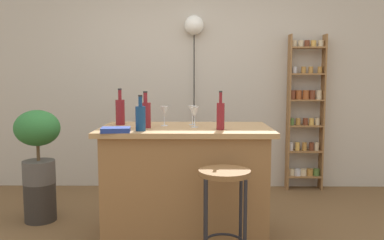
# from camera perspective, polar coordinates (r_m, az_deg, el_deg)

# --- Properties ---
(back_wall) EXTENTS (6.40, 0.10, 2.80)m
(back_wall) POSITION_cam_1_polar(r_m,az_deg,el_deg) (4.84, -0.42, 6.84)
(back_wall) COLOR #BCB2A3
(back_wall) RESTS_ON ground
(kitchen_counter) EXTENTS (1.38, 0.78, 0.94)m
(kitchen_counter) POSITION_cam_1_polar(r_m,az_deg,el_deg) (3.30, -0.93, -9.07)
(kitchen_counter) COLOR olive
(kitchen_counter) RESTS_ON ground
(bar_stool) EXTENTS (0.35, 0.35, 0.73)m
(bar_stool) POSITION_cam_1_polar(r_m,az_deg,el_deg) (2.70, 4.69, -11.06)
(bar_stool) COLOR black
(bar_stool) RESTS_ON ground
(spice_shelf) EXTENTS (0.42, 0.15, 1.84)m
(spice_shelf) POSITION_cam_1_polar(r_m,az_deg,el_deg) (4.88, 16.07, 0.93)
(spice_shelf) COLOR olive
(spice_shelf) RESTS_ON ground
(plant_stool) EXTENTS (0.29, 0.29, 0.36)m
(plant_stool) POSITION_cam_1_polar(r_m,az_deg,el_deg) (4.04, -21.09, -10.97)
(plant_stool) COLOR #2D2823
(plant_stool) RESTS_ON ground
(potted_plant) EXTENTS (0.42, 0.37, 0.68)m
(potted_plant) POSITION_cam_1_polar(r_m,az_deg,el_deg) (3.91, -21.42, -2.65)
(potted_plant) COLOR #514C47
(potted_plant) RESTS_ON plant_stool
(bottle_olive_oil) EXTENTS (0.08, 0.08, 0.29)m
(bottle_olive_oil) POSITION_cam_1_polar(r_m,az_deg,el_deg) (3.17, -6.72, 0.86)
(bottle_olive_oil) COLOR maroon
(bottle_olive_oil) RESTS_ON kitchen_counter
(bottle_wine_red) EXTENTS (0.06, 0.06, 0.30)m
(bottle_wine_red) POSITION_cam_1_polar(r_m,az_deg,el_deg) (3.04, 4.14, 0.70)
(bottle_wine_red) COLOR maroon
(bottle_wine_red) RESTS_ON kitchen_counter
(bottle_spirits_clear) EXTENTS (0.08, 0.08, 0.31)m
(bottle_spirits_clear) POSITION_cam_1_polar(r_m,az_deg,el_deg) (3.40, -10.34, 1.26)
(bottle_spirits_clear) COLOR maroon
(bottle_spirits_clear) RESTS_ON kitchen_counter
(bottle_soda_blue) EXTENTS (0.08, 0.08, 0.27)m
(bottle_soda_blue) POSITION_cam_1_polar(r_m,az_deg,el_deg) (2.99, -7.45, 0.37)
(bottle_soda_blue) COLOR navy
(bottle_soda_blue) RESTS_ON kitchen_counter
(wine_glass_left) EXTENTS (0.07, 0.07, 0.16)m
(wine_glass_left) POSITION_cam_1_polar(r_m,az_deg,el_deg) (3.34, 0.08, 1.28)
(wine_glass_left) COLOR silver
(wine_glass_left) RESTS_ON kitchen_counter
(wine_glass_center) EXTENTS (0.07, 0.07, 0.16)m
(wine_glass_center) POSITION_cam_1_polar(r_m,az_deg,el_deg) (3.18, 0.37, 1.04)
(wine_glass_center) COLOR silver
(wine_glass_center) RESTS_ON kitchen_counter
(wine_glass_right) EXTENTS (0.07, 0.07, 0.16)m
(wine_glass_right) POSITION_cam_1_polar(r_m,az_deg,el_deg) (3.29, -4.03, 1.18)
(wine_glass_right) COLOR silver
(wine_glass_right) RESTS_ON kitchen_counter
(cookbook) EXTENTS (0.23, 0.18, 0.03)m
(cookbook) POSITION_cam_1_polar(r_m,az_deg,el_deg) (2.95, -10.97, -1.40)
(cookbook) COLOR navy
(cookbook) RESTS_ON kitchen_counter
(pendant_globe_light) EXTENTS (0.23, 0.23, 2.07)m
(pendant_globe_light) POSITION_cam_1_polar(r_m,az_deg,el_deg) (4.76, 0.30, 13.30)
(pendant_globe_light) COLOR black
(pendant_globe_light) RESTS_ON ground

